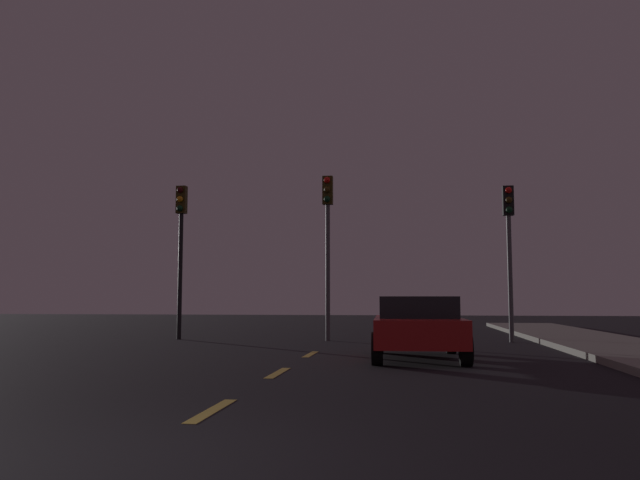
{
  "coord_description": "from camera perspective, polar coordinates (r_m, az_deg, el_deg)",
  "views": [
    {
      "loc": [
        2.24,
        -4.67,
        1.28
      ],
      "look_at": [
        -0.56,
        15.94,
        3.21
      ],
      "focal_mm": 35.89,
      "sensor_mm": 36.0,
      "label": 1
    }
  ],
  "objects": [
    {
      "name": "traffic_signal_left",
      "position": [
        21.18,
        -12.31,
        0.76
      ],
      "size": [
        0.32,
        0.38,
        4.96
      ],
      "color": "black",
      "rests_on": "ground_plane"
    },
    {
      "name": "traffic_signal_right",
      "position": [
        20.13,
        16.5,
        0.72
      ],
      "size": [
        0.32,
        0.38,
        4.71
      ],
      "color": "#4C4C51",
      "rests_on": "ground_plane"
    },
    {
      "name": "traffic_signal_center",
      "position": [
        20.07,
        0.69,
        1.34
      ],
      "size": [
        0.32,
        0.38,
        5.16
      ],
      "color": "#4C4C51",
      "rests_on": "ground_plane"
    },
    {
      "name": "lane_stripe_fourth",
      "position": [
        15.09,
        -0.85,
        -10.15
      ],
      "size": [
        0.16,
        1.6,
        0.01
      ],
      "primitive_type": "cube",
      "color": "#EACC4C",
      "rests_on": "ground_plane"
    },
    {
      "name": "lane_stripe_third",
      "position": [
        11.36,
        -3.78,
        -11.73
      ],
      "size": [
        0.16,
        1.6,
        0.01
      ],
      "primitive_type": "cube",
      "color": "#EACC4C",
      "rests_on": "ground_plane"
    },
    {
      "name": "ground_plane",
      "position": [
        11.95,
        -3.19,
        -11.44
      ],
      "size": [
        80.0,
        80.0,
        0.0
      ],
      "primitive_type": "plane",
      "color": "black"
    },
    {
      "name": "lane_stripe_second",
      "position": [
        7.71,
        -9.61,
        -14.75
      ],
      "size": [
        0.16,
        1.6,
        0.01
      ],
      "primitive_type": "cube",
      "color": "#EACC4C",
      "rests_on": "ground_plane"
    },
    {
      "name": "car_stopped_ahead",
      "position": [
        14.03,
        8.69,
        -7.61
      ],
      "size": [
        2.03,
        4.04,
        1.34
      ],
      "color": "#B21919",
      "rests_on": "ground_plane"
    }
  ]
}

